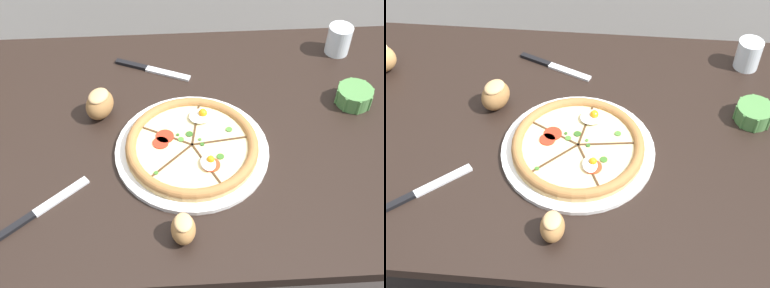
{
  "view_description": "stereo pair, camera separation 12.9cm",
  "coord_description": "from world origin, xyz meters",
  "views": [
    {
      "loc": [
        -0.02,
        -0.93,
        1.77
      ],
      "look_at": [
        0.03,
        -0.07,
        0.81
      ],
      "focal_mm": 50.0,
      "sensor_mm": 36.0,
      "label": 1
    },
    {
      "loc": [
        0.11,
        -0.93,
        1.77
      ],
      "look_at": [
        0.03,
        -0.07,
        0.81
      ],
      "focal_mm": 50.0,
      "sensor_mm": 36.0,
      "label": 2
    }
  ],
  "objects": [
    {
      "name": "bread_piece_mid",
      "position": [
        0.0,
        -0.31,
        0.81
      ],
      "size": [
        0.05,
        0.07,
        0.06
      ],
      "rotation": [
        0.0,
        0.0,
        1.58
      ],
      "color": "#A3703D",
      "rests_on": "dining_table"
    },
    {
      "name": "dining_table",
      "position": [
        0.0,
        0.0,
        0.68
      ],
      "size": [
        1.48,
        0.84,
        0.78
      ],
      "color": "black",
      "rests_on": "ground_plane"
    },
    {
      "name": "water_glass",
      "position": [
        0.48,
        0.3,
        0.82
      ],
      "size": [
        0.07,
        0.07,
        0.09
      ],
      "color": "white",
      "rests_on": "dining_table"
    },
    {
      "name": "knife_spare",
      "position": [
        -0.06,
        0.25,
        0.78
      ],
      "size": [
        0.21,
        0.11,
        0.01
      ],
      "rotation": [
        0.0,
        0.0,
        -0.41
      ],
      "color": "silver",
      "rests_on": "dining_table"
    },
    {
      "name": "knife_main",
      "position": [
        -0.32,
        -0.22,
        0.78
      ],
      "size": [
        0.2,
        0.17,
        0.01
      ],
      "rotation": [
        0.0,
        0.0,
        0.7
      ],
      "color": "silver",
      "rests_on": "dining_table"
    },
    {
      "name": "bread_piece_near",
      "position": [
        -0.2,
        0.08,
        0.82
      ],
      "size": [
        0.1,
        0.11,
        0.08
      ],
      "rotation": [
        0.0,
        0.0,
        1.11
      ],
      "color": "olive",
      "rests_on": "dining_table"
    },
    {
      "name": "ground_plane",
      "position": [
        0.0,
        0.0,
        0.0
      ],
      "size": [
        12.0,
        12.0,
        0.0
      ],
      "primitive_type": "plane",
      "color": "#2D2826"
    },
    {
      "name": "ramekin_bowl",
      "position": [
        0.47,
        0.09,
        0.8
      ],
      "size": [
        0.1,
        0.1,
        0.05
      ],
      "color": "#4C8442",
      "rests_on": "dining_table"
    },
    {
      "name": "pizza",
      "position": [
        0.03,
        -0.07,
        0.8
      ],
      "size": [
        0.38,
        0.38,
        0.05
      ],
      "color": "white",
      "rests_on": "dining_table"
    }
  ]
}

